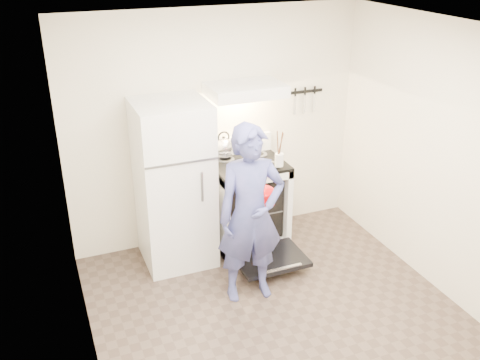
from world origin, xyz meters
The scene contains 15 objects.
floor centered at (0.00, 0.00, 0.00)m, with size 3.60×3.60×0.00m, color #4E3F35.
back_wall centered at (0.00, 1.80, 1.25)m, with size 3.20×0.02×2.50m, color #EEE5C8.
refrigerator centered at (-0.58, 1.45, 0.85)m, with size 0.70×0.70×1.70m, color white.
stove_body centered at (0.23, 1.48, 0.46)m, with size 0.76×0.65×0.92m, color white.
cooktop centered at (0.23, 1.48, 0.94)m, with size 0.76×0.65×0.03m, color black.
backsplash centered at (0.23, 1.76, 1.05)m, with size 0.76×0.07×0.20m, color white.
oven_door centered at (0.23, 0.88, 0.12)m, with size 0.70×0.54×0.04m, color black.
oven_rack centered at (0.23, 1.48, 0.44)m, with size 0.60×0.52×0.01m, color slate.
range_hood centered at (0.23, 1.55, 1.71)m, with size 0.76×0.50×0.12m, color white.
knife_strip centered at (1.05, 1.79, 1.55)m, with size 0.40×0.02×0.03m, color black.
pizza_stone centered at (0.25, 1.48, 0.45)m, with size 0.37×0.37×0.02m, color #926C49.
tea_kettle centered at (0.04, 1.69, 1.10)m, with size 0.25×0.20×0.30m, color silver, non-canonical shape.
utensil_jar centered at (0.46, 1.22, 1.05)m, with size 0.09×0.09×0.13m, color silver.
person centered at (-0.12, 0.58, 0.85)m, with size 0.62×0.41×1.69m, color navy.
dutch_oven centered at (0.10, 0.84, 0.86)m, with size 0.34×0.27×0.22m, color #E00308, non-canonical shape.
Camera 1 is at (-1.77, -3.27, 3.12)m, focal length 40.00 mm.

